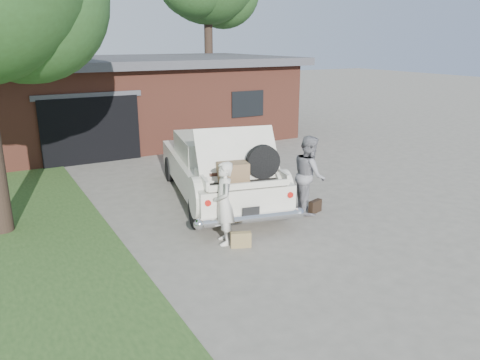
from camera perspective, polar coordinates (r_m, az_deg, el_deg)
ground at (r=9.92m, az=1.72°, el=-6.97°), size 90.00×90.00×0.00m
house at (r=20.19m, az=-13.03°, el=9.73°), size 12.80×7.80×3.30m
sedan at (r=12.08m, az=-2.69°, el=1.53°), size 3.31×5.91×2.13m
woman_left at (r=9.35m, az=-1.97°, el=-2.86°), size 0.58×0.72×1.70m
woman_right at (r=11.16m, az=8.42°, el=0.66°), size 1.01×1.11×1.86m
suitcase_left at (r=9.40m, az=0.11°, el=-7.30°), size 0.43×0.27×0.32m
suitcase_right at (r=11.37m, az=9.15°, el=-3.20°), size 0.41×0.24×0.30m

